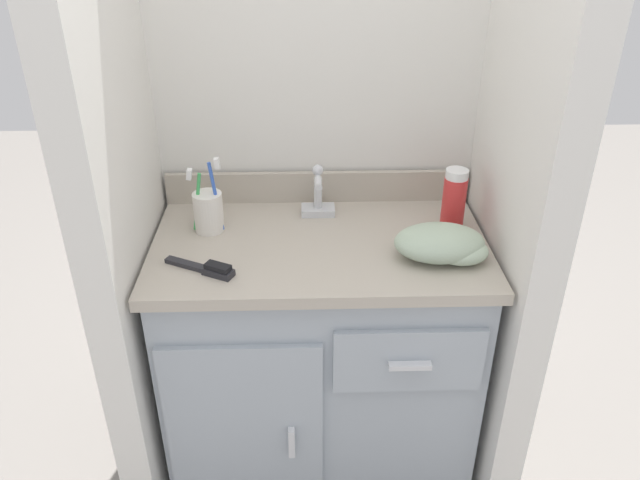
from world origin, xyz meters
The scene contains 11 objects.
ground_plane centered at (0.00, 0.00, 0.00)m, with size 6.00×6.00×0.00m, color slate.
wall_back centered at (0.00, 0.29, 1.10)m, with size 1.02×0.08×2.20m, color silver.
wall_left centered at (-0.47, 0.00, 1.10)m, with size 0.08×0.57×2.20m, color silver.
wall_right centered at (0.47, 0.00, 1.10)m, with size 0.08×0.57×2.20m, color silver.
vanity centered at (0.00, 0.00, 0.40)m, with size 0.84×0.50×0.77m.
backsplash centered at (0.00, 0.24, 0.81)m, with size 0.84×0.02×0.09m.
sink_faucet centered at (0.00, 0.15, 0.81)m, with size 0.09×0.09×0.14m.
toothbrush_cup centered at (-0.28, 0.07, 0.82)m, with size 0.09×0.07×0.20m.
shaving_cream_can centered at (0.34, 0.06, 0.85)m, with size 0.06×0.06×0.17m.
hairbrush centered at (-0.26, -0.13, 0.78)m, with size 0.17×0.11×0.03m.
hand_towel centered at (0.29, -0.09, 0.80)m, with size 0.22×0.15×0.08m.
Camera 1 is at (-0.04, -1.35, 1.55)m, focal length 35.00 mm.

